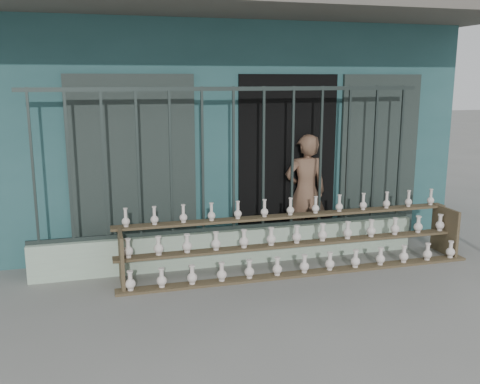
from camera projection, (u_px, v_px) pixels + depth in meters
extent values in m
plane|color=slate|center=(265.00, 302.00, 5.71)|extent=(60.00, 60.00, 0.00)
cube|color=#295557|center=(190.00, 121.00, 9.43)|extent=(7.00, 5.00, 3.20)
cube|color=black|center=(286.00, 163.00, 7.41)|extent=(1.40, 0.12, 2.40)
cube|color=#202B27|center=(133.00, 170.00, 6.82)|extent=(1.60, 0.08, 2.40)
cube|color=#202B27|center=(378.00, 159.00, 7.74)|extent=(1.20, 0.08, 2.40)
cube|color=#59544C|center=(235.00, 7.00, 6.19)|extent=(7.40, 2.00, 0.12)
cube|color=#AAC7AB|center=(234.00, 246.00, 6.89)|extent=(5.00, 0.20, 0.45)
cube|color=#283330|center=(33.00, 168.00, 6.03)|extent=(0.03, 0.03, 1.80)
cube|color=#283330|center=(69.00, 167.00, 6.14)|extent=(0.03, 0.03, 1.80)
cube|color=#283330|center=(104.00, 165.00, 6.24)|extent=(0.03, 0.03, 1.80)
cube|color=#283330|center=(138.00, 164.00, 6.34)|extent=(0.03, 0.03, 1.80)
cube|color=#283330|center=(171.00, 162.00, 6.45)|extent=(0.03, 0.03, 1.80)
cube|color=#283330|center=(203.00, 161.00, 6.55)|extent=(0.03, 0.03, 1.80)
cube|color=#283330|center=(234.00, 160.00, 6.65)|extent=(0.03, 0.03, 1.80)
cube|color=#283330|center=(263.00, 159.00, 6.76)|extent=(0.03, 0.03, 1.80)
cube|color=#283330|center=(292.00, 157.00, 6.86)|extent=(0.03, 0.03, 1.80)
cube|color=#283330|center=(320.00, 156.00, 6.96)|extent=(0.03, 0.03, 1.80)
cube|color=#283330|center=(348.00, 155.00, 7.07)|extent=(0.03, 0.03, 1.80)
cube|color=#283330|center=(374.00, 154.00, 7.17)|extent=(0.03, 0.03, 1.80)
cube|color=#283330|center=(400.00, 153.00, 7.27)|extent=(0.03, 0.03, 1.80)
cube|color=#283330|center=(233.00, 89.00, 6.47)|extent=(5.00, 0.04, 0.05)
cube|color=#283330|center=(234.00, 227.00, 6.83)|extent=(5.00, 0.04, 0.05)
cube|color=brown|center=(304.00, 273.00, 6.51)|extent=(4.50, 0.18, 0.03)
cube|color=brown|center=(297.00, 244.00, 6.68)|extent=(4.50, 0.18, 0.03)
cube|color=brown|center=(290.00, 216.00, 6.85)|extent=(4.50, 0.18, 0.03)
cube|color=brown|center=(121.00, 259.00, 6.11)|extent=(0.04, 0.55, 0.64)
cube|color=brown|center=(445.00, 231.00, 7.24)|extent=(0.04, 0.55, 0.64)
imported|color=brown|center=(306.00, 192.00, 7.39)|extent=(0.61, 0.43, 1.61)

